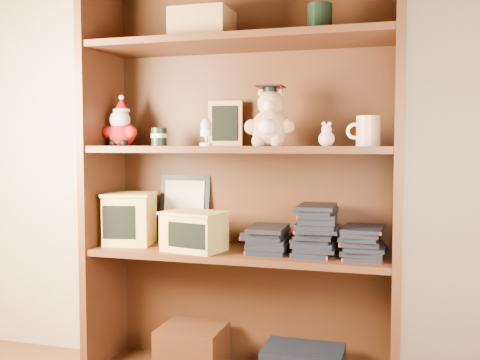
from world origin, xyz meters
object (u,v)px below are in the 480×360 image
(grad_teddy_bear, at_px, (270,122))
(bookcase, at_px, (243,190))
(treats_box, at_px, (130,218))
(teacher_mug, at_px, (368,131))

(grad_teddy_bear, bearing_deg, bookcase, 154.68)
(grad_teddy_bear, relative_size, treats_box, 1.02)
(grad_teddy_bear, distance_m, treats_box, 0.70)
(treats_box, bearing_deg, bookcase, 6.31)
(bookcase, relative_size, treats_box, 7.08)
(grad_teddy_bear, bearing_deg, teacher_mug, 1.13)
(bookcase, relative_size, teacher_mug, 13.19)
(bookcase, distance_m, teacher_mug, 0.53)
(grad_teddy_bear, xyz_separation_m, teacher_mug, (0.36, 0.01, -0.03))
(bookcase, xyz_separation_m, teacher_mug, (0.48, -0.05, 0.22))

